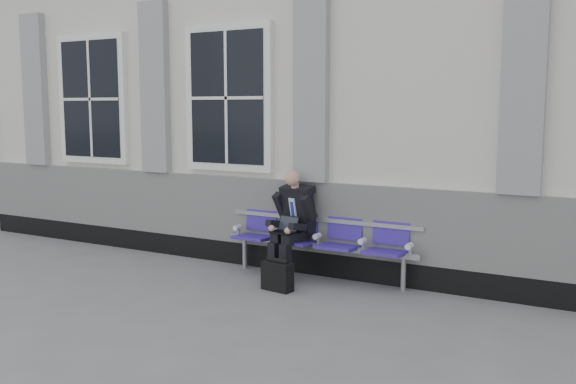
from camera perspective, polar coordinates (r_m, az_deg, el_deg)
The scene contains 5 objects.
ground at distance 8.04m, azimuth -13.14°, elevation -7.99°, with size 70.00×70.00×0.00m, color slate.
station_building at distance 10.59m, azimuth -0.73°, elevation 8.05°, with size 14.40×4.40×4.49m.
bench at distance 8.00m, azimuth 2.84°, elevation -3.83°, with size 2.60×0.47×0.91m.
businessman at distance 7.99m, azimuth 0.40°, elevation -2.47°, with size 0.56×0.75×1.35m.
briefcase at distance 7.54m, azimuth -0.95°, elevation -7.44°, with size 0.40×0.21×0.39m.
Camera 1 is at (5.26, -5.71, 2.13)m, focal length 40.00 mm.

